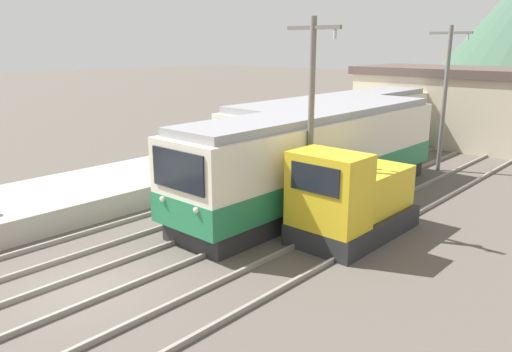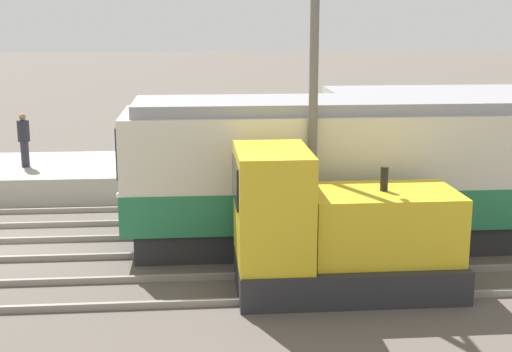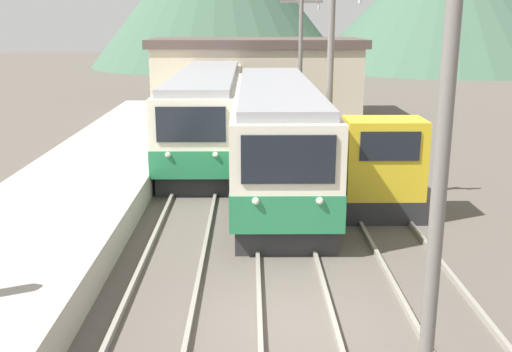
{
  "view_description": "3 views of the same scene",
  "coord_description": "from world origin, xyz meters",
  "px_view_note": "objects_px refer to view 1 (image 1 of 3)",
  "views": [
    {
      "loc": [
        11.2,
        -5.63,
        6.11
      ],
      "look_at": [
        -0.01,
        6.69,
        1.67
      ],
      "focal_mm": 35.0,
      "sensor_mm": 36.0,
      "label": 1
    },
    {
      "loc": [
        17.12,
        4.89,
        5.6
      ],
      "look_at": [
        1.08,
        6.25,
        1.98
      ],
      "focal_mm": 50.0,
      "sensor_mm": 36.0,
      "label": 2
    },
    {
      "loc": [
        -0.7,
        -10.63,
        5.77
      ],
      "look_at": [
        -0.53,
        6.15,
        1.38
      ],
      "focal_mm": 42.0,
      "sensor_mm": 36.0,
      "label": 3
    }
  ],
  "objects_px": {
    "commuter_train_left": "(337,134)",
    "commuter_train_center": "(319,160)",
    "catenary_mast_far": "(445,94)",
    "shunting_locomotive": "(351,201)",
    "catenary_mast_mid": "(311,118)"
  },
  "relations": [
    {
      "from": "commuter_train_left",
      "to": "catenary_mast_far",
      "type": "bearing_deg",
      "value": 31.2
    },
    {
      "from": "commuter_train_center",
      "to": "shunting_locomotive",
      "type": "relative_size",
      "value": 3.05
    },
    {
      "from": "commuter_train_left",
      "to": "catenary_mast_far",
      "type": "xyz_separation_m",
      "value": [
        4.31,
        2.61,
        2.12
      ]
    },
    {
      "from": "catenary_mast_mid",
      "to": "shunting_locomotive",
      "type": "bearing_deg",
      "value": 9.49
    },
    {
      "from": "commuter_train_left",
      "to": "commuter_train_center",
      "type": "bearing_deg",
      "value": -63.21
    },
    {
      "from": "commuter_train_center",
      "to": "shunting_locomotive",
      "type": "height_order",
      "value": "commuter_train_center"
    },
    {
      "from": "commuter_train_left",
      "to": "commuter_train_center",
      "type": "distance_m",
      "value": 6.21
    },
    {
      "from": "catenary_mast_far",
      "to": "commuter_train_center",
      "type": "bearing_deg",
      "value": -100.48
    },
    {
      "from": "commuter_train_center",
      "to": "catenary_mast_mid",
      "type": "relative_size",
      "value": 2.04
    },
    {
      "from": "shunting_locomotive",
      "to": "catenary_mast_far",
      "type": "xyz_separation_m",
      "value": [
        -1.49,
        10.57,
        2.58
      ]
    },
    {
      "from": "commuter_train_left",
      "to": "catenary_mast_mid",
      "type": "xyz_separation_m",
      "value": [
        4.31,
        -8.21,
        2.12
      ]
    },
    {
      "from": "catenary_mast_mid",
      "to": "catenary_mast_far",
      "type": "relative_size",
      "value": 1.0
    },
    {
      "from": "commuter_train_center",
      "to": "catenary_mast_far",
      "type": "bearing_deg",
      "value": 79.52
    },
    {
      "from": "commuter_train_left",
      "to": "shunting_locomotive",
      "type": "relative_size",
      "value": 3.19
    },
    {
      "from": "catenary_mast_far",
      "to": "commuter_train_left",
      "type": "bearing_deg",
      "value": -148.8
    }
  ]
}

